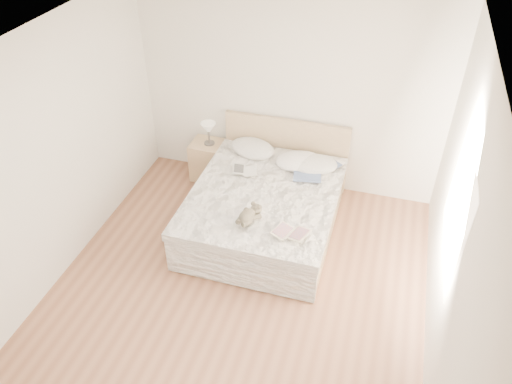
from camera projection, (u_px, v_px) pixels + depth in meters
The scene contains 16 objects.
floor at pixel (236, 294), 5.47m from camera, with size 4.00×4.50×0.00m, color brown.
ceiling at pixel (228, 59), 3.83m from camera, with size 4.00×4.50×0.00m, color white.
wall_back at pixel (289, 93), 6.36m from camera, with size 4.00×0.02×2.70m, color silver.
wall_left at pixel (48, 163), 5.10m from camera, with size 0.02×4.50×2.70m, color silver.
wall_right at pixel (457, 239), 4.20m from camera, with size 0.02×4.50×2.70m, color silver.
window at pixel (458, 208), 4.37m from camera, with size 0.02×1.30×1.10m, color white.
bed at pixel (266, 207), 6.19m from camera, with size 1.72×2.14×1.00m.
nightstand at pixel (208, 160), 7.06m from camera, with size 0.45×0.40×0.56m, color tan.
table_lamp at pixel (208, 129), 6.75m from camera, with size 0.27×0.27×0.32m.
pillow_left at pixel (253, 148), 6.64m from camera, with size 0.63×0.44×0.19m, color white.
pillow_middle at pixel (300, 161), 6.39m from camera, with size 0.62×0.43×0.19m, color white.
pillow_right at pixel (313, 164), 6.34m from camera, with size 0.61×0.43×0.18m, color silver.
blouse at pixel (308, 170), 6.26m from camera, with size 0.54×0.57×0.02m, color #3B4E75, non-canonical shape.
photo_book at pixel (245, 170), 6.25m from camera, with size 0.32×0.22×0.02m, color silver.
childrens_book at pixel (291, 233), 5.32m from camera, with size 0.37×0.25×0.02m, color beige.
teddy_bear at pixel (247, 220), 5.46m from camera, with size 0.21×0.30×0.16m, color brown, non-canonical shape.
Camera 1 is at (1.26, -3.45, 4.21)m, focal length 35.00 mm.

